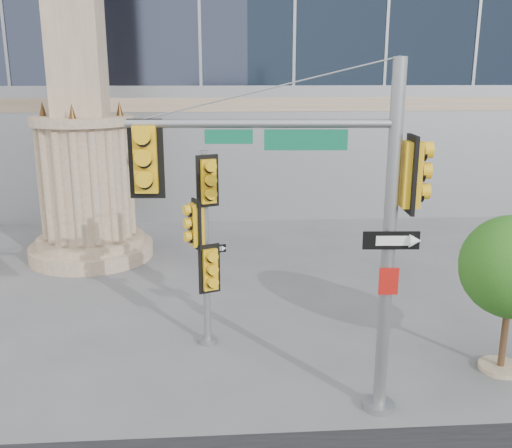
{
  "coord_description": "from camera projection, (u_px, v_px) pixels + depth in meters",
  "views": [
    {
      "loc": [
        -1.38,
        -11.26,
        6.54
      ],
      "look_at": [
        -0.46,
        2.0,
        3.0
      ],
      "focal_mm": 40.0,
      "sensor_mm": 36.0,
      "label": 1
    }
  ],
  "objects": [
    {
      "name": "main_signal_pole",
      "position": [
        324.0,
        204.0,
        10.37
      ],
      "size": [
        5.27,
        0.79,
        6.81
      ],
      "rotation": [
        0.0,
        0.0,
        -0.06
      ],
      "color": "slate",
      "rests_on": "ground"
    },
    {
      "name": "secondary_signal_pole",
      "position": [
        205.0,
        235.0,
        13.41
      ],
      "size": [
        0.91,
        0.65,
        4.82
      ],
      "rotation": [
        0.0,
        0.0,
        0.38
      ],
      "color": "slate",
      "rests_on": "ground"
    },
    {
      "name": "monument",
      "position": [
        81.0,
        103.0,
        19.49
      ],
      "size": [
        4.4,
        4.4,
        16.6
      ],
      "color": "gray",
      "rests_on": "ground"
    },
    {
      "name": "ground",
      "position": [
        283.0,
        377.0,
        12.63
      ],
      "size": [
        120.0,
        120.0,
        0.0
      ],
      "primitive_type": "plane",
      "color": "#545456",
      "rests_on": "ground"
    }
  ]
}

